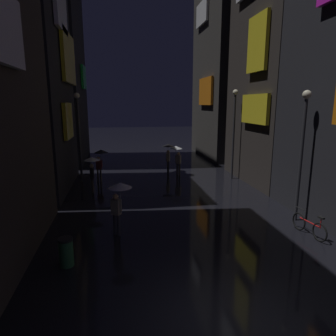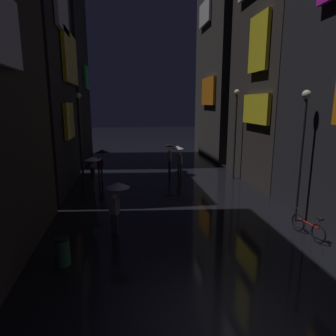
{
  "view_description": "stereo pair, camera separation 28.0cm",
  "coord_description": "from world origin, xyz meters",
  "px_view_note": "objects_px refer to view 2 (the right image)",
  "views": [
    {
      "loc": [
        -2.57,
        -5.59,
        5.02
      ],
      "look_at": [
        0.0,
        9.76,
        1.66
      ],
      "focal_mm": 32.0,
      "sensor_mm": 36.0,
      "label": 1
    },
    {
      "loc": [
        -2.29,
        -5.63,
        5.02
      ],
      "look_at": [
        0.0,
        9.76,
        1.66
      ],
      "focal_mm": 32.0,
      "sensor_mm": 36.0,
      "label": 2
    }
  ],
  "objects_px": {
    "pedestrian_midstreet_left_black": "(102,156)",
    "streetlamp_left_far": "(80,127)",
    "streetlamp_right_far": "(235,125)",
    "trash_bin": "(63,251)",
    "pedestrian_foreground_right_clear": "(178,152)",
    "pedestrian_foreground_left_clear": "(117,194)",
    "streetlamp_right_near": "(302,142)",
    "pedestrian_midstreet_centre_black": "(170,150)",
    "bicycle_parked_at_storefront": "(308,227)",
    "pedestrian_near_crossing_clear": "(93,164)"
  },
  "relations": [
    {
      "from": "pedestrian_near_crossing_clear",
      "to": "streetlamp_right_near",
      "type": "xyz_separation_m",
      "value": [
        9.07,
        -5.62,
        1.8
      ]
    },
    {
      "from": "pedestrian_foreground_right_clear",
      "to": "trash_bin",
      "type": "xyz_separation_m",
      "value": [
        -5.76,
        -11.37,
        -1.2
      ]
    },
    {
      "from": "streetlamp_left_far",
      "to": "pedestrian_midstreet_left_black",
      "type": "bearing_deg",
      "value": -9.45
    },
    {
      "from": "streetlamp_right_far",
      "to": "trash_bin",
      "type": "relative_size",
      "value": 6.35
    },
    {
      "from": "pedestrian_foreground_right_clear",
      "to": "streetlamp_left_far",
      "type": "xyz_separation_m",
      "value": [
        -6.46,
        -0.72,
        1.87
      ]
    },
    {
      "from": "pedestrian_foreground_right_clear",
      "to": "pedestrian_midstreet_centre_black",
      "type": "bearing_deg",
      "value": 109.33
    },
    {
      "from": "bicycle_parked_at_storefront",
      "to": "streetlamp_right_far",
      "type": "xyz_separation_m",
      "value": [
        0.4,
        9.09,
        3.27
      ]
    },
    {
      "from": "pedestrian_near_crossing_clear",
      "to": "trash_bin",
      "type": "relative_size",
      "value": 2.28
    },
    {
      "from": "pedestrian_foreground_left_clear",
      "to": "pedestrian_midstreet_left_black",
      "type": "xyz_separation_m",
      "value": [
        -1.12,
        8.46,
        0.0
      ]
    },
    {
      "from": "streetlamp_right_near",
      "to": "streetlamp_left_far",
      "type": "height_order",
      "value": "streetlamp_left_far"
    },
    {
      "from": "pedestrian_foreground_left_clear",
      "to": "streetlamp_right_far",
      "type": "distance_m",
      "value": 11.13
    },
    {
      "from": "trash_bin",
      "to": "pedestrian_foreground_right_clear",
      "type": "bearing_deg",
      "value": 63.13
    },
    {
      "from": "pedestrian_midstreet_left_black",
      "to": "streetlamp_left_far",
      "type": "bearing_deg",
      "value": 170.55
    },
    {
      "from": "pedestrian_near_crossing_clear",
      "to": "trash_bin",
      "type": "xyz_separation_m",
      "value": [
        -0.23,
        -7.91,
        -1.2
      ]
    },
    {
      "from": "pedestrian_foreground_right_clear",
      "to": "streetlamp_right_near",
      "type": "height_order",
      "value": "streetlamp_right_near"
    },
    {
      "from": "streetlamp_right_far",
      "to": "pedestrian_near_crossing_clear",
      "type": "bearing_deg",
      "value": -167.88
    },
    {
      "from": "streetlamp_right_far",
      "to": "pedestrian_foreground_left_clear",
      "type": "bearing_deg",
      "value": -134.08
    },
    {
      "from": "pedestrian_foreground_left_clear",
      "to": "streetlamp_right_near",
      "type": "distance_m",
      "value": 7.84
    },
    {
      "from": "pedestrian_midstreet_centre_black",
      "to": "bicycle_parked_at_storefront",
      "type": "height_order",
      "value": "pedestrian_midstreet_centre_black"
    },
    {
      "from": "pedestrian_midstreet_centre_black",
      "to": "pedestrian_midstreet_left_black",
      "type": "height_order",
      "value": "same"
    },
    {
      "from": "bicycle_parked_at_storefront",
      "to": "pedestrian_midstreet_centre_black",
      "type": "bearing_deg",
      "value": 106.78
    },
    {
      "from": "pedestrian_foreground_right_clear",
      "to": "pedestrian_near_crossing_clear",
      "type": "bearing_deg",
      "value": -147.92
    },
    {
      "from": "pedestrian_midstreet_left_black",
      "to": "streetlamp_right_near",
      "type": "bearing_deg",
      "value": -43.01
    },
    {
      "from": "pedestrian_midstreet_left_black",
      "to": "trash_bin",
      "type": "relative_size",
      "value": 2.28
    },
    {
      "from": "pedestrian_near_crossing_clear",
      "to": "bicycle_parked_at_storefront",
      "type": "distance_m",
      "value": 11.31
    },
    {
      "from": "pedestrian_near_crossing_clear",
      "to": "streetlamp_left_far",
      "type": "distance_m",
      "value": 3.45
    },
    {
      "from": "pedestrian_foreground_right_clear",
      "to": "trash_bin",
      "type": "height_order",
      "value": "pedestrian_foreground_right_clear"
    },
    {
      "from": "pedestrian_midstreet_centre_black",
      "to": "trash_bin",
      "type": "bearing_deg",
      "value": -113.02
    },
    {
      "from": "pedestrian_foreground_right_clear",
      "to": "pedestrian_foreground_left_clear",
      "type": "xyz_separation_m",
      "value": [
        -4.08,
        -9.39,
        0.0
      ]
    },
    {
      "from": "pedestrian_midstreet_centre_black",
      "to": "streetlamp_right_near",
      "type": "bearing_deg",
      "value": -68.94
    },
    {
      "from": "pedestrian_midstreet_left_black",
      "to": "streetlamp_right_far",
      "type": "height_order",
      "value": "streetlamp_right_far"
    },
    {
      "from": "pedestrian_midstreet_centre_black",
      "to": "streetlamp_right_far",
      "type": "relative_size",
      "value": 0.36
    },
    {
      "from": "bicycle_parked_at_storefront",
      "to": "trash_bin",
      "type": "relative_size",
      "value": 1.95
    },
    {
      "from": "pedestrian_midstreet_centre_black",
      "to": "pedestrian_midstreet_left_black",
      "type": "xyz_separation_m",
      "value": [
        -4.78,
        -2.13,
        0.0
      ]
    },
    {
      "from": "streetlamp_right_near",
      "to": "trash_bin",
      "type": "xyz_separation_m",
      "value": [
        -9.3,
        -2.29,
        -3.0
      ]
    },
    {
      "from": "trash_bin",
      "to": "streetlamp_right_far",
      "type": "bearing_deg",
      "value": 46.66
    },
    {
      "from": "pedestrian_foreground_left_clear",
      "to": "bicycle_parked_at_storefront",
      "type": "height_order",
      "value": "pedestrian_foreground_left_clear"
    },
    {
      "from": "pedestrian_midstreet_centre_black",
      "to": "streetlamp_right_near",
      "type": "relative_size",
      "value": 0.38
    },
    {
      "from": "streetlamp_right_far",
      "to": "trash_bin",
      "type": "distance_m",
      "value": 13.92
    },
    {
      "from": "pedestrian_midstreet_centre_black",
      "to": "pedestrian_midstreet_left_black",
      "type": "relative_size",
      "value": 1.0
    },
    {
      "from": "pedestrian_foreground_right_clear",
      "to": "pedestrian_foreground_left_clear",
      "type": "relative_size",
      "value": 1.0
    },
    {
      "from": "pedestrian_foreground_left_clear",
      "to": "bicycle_parked_at_storefront",
      "type": "bearing_deg",
      "value": -9.61
    },
    {
      "from": "pedestrian_foreground_left_clear",
      "to": "streetlamp_right_far",
      "type": "xyz_separation_m",
      "value": [
        7.62,
        7.87,
        1.99
      ]
    },
    {
      "from": "streetlamp_right_near",
      "to": "pedestrian_near_crossing_clear",
      "type": "bearing_deg",
      "value": 148.22
    },
    {
      "from": "bicycle_parked_at_storefront",
      "to": "streetlamp_right_near",
      "type": "relative_size",
      "value": 0.33
    },
    {
      "from": "streetlamp_right_far",
      "to": "trash_bin",
      "type": "height_order",
      "value": "streetlamp_right_far"
    },
    {
      "from": "pedestrian_midstreet_centre_black",
      "to": "pedestrian_foreground_left_clear",
      "type": "xyz_separation_m",
      "value": [
        -3.66,
        -10.59,
        0.0
      ]
    },
    {
      "from": "pedestrian_midstreet_left_black",
      "to": "bicycle_parked_at_storefront",
      "type": "relative_size",
      "value": 1.17
    },
    {
      "from": "bicycle_parked_at_storefront",
      "to": "pedestrian_foreground_right_clear",
      "type": "bearing_deg",
      "value": 106.48
    },
    {
      "from": "streetlamp_right_near",
      "to": "pedestrian_foreground_left_clear",
      "type": "bearing_deg",
      "value": -177.7
    }
  ]
}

